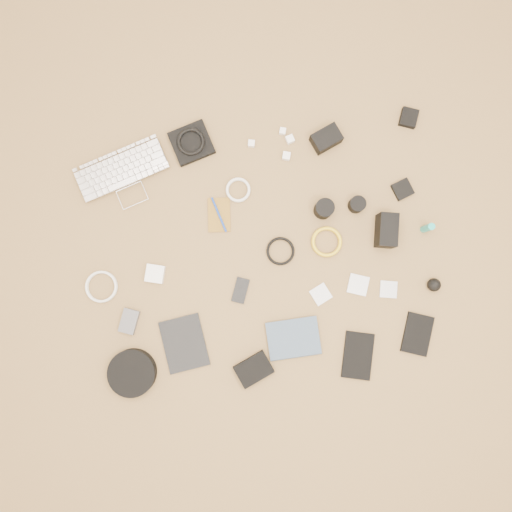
{
  "coord_description": "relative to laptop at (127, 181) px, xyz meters",
  "views": [
    {
      "loc": [
        -0.03,
        -0.12,
        2.03
      ],
      "look_at": [
        -0.02,
        0.0,
        0.02
      ],
      "focal_mm": 35.0,
      "sensor_mm": 36.0,
      "label": 1
    }
  ],
  "objects": [
    {
      "name": "charger_c",
      "position": [
        0.69,
        0.07,
        -0.0
      ],
      "size": [
        0.04,
        0.04,
        0.03
      ],
      "primitive_type": "cube",
      "rotation": [
        0.0,
        0.0,
        0.27
      ],
      "color": "white",
      "rests_on": "ground"
    },
    {
      "name": "lens_pouch",
      "position": [
        1.19,
        0.09,
        -0.0
      ],
      "size": [
        0.09,
        0.1,
        0.03
      ],
      "primitive_type": "cube",
      "rotation": [
        0.0,
        0.0,
        -0.39
      ],
      "color": "black",
      "rests_on": "ground"
    },
    {
      "name": "flash",
      "position": [
        1.01,
        -0.36,
        0.04
      ],
      "size": [
        0.1,
        0.15,
        0.1
      ],
      "primitive_type": "cube",
      "rotation": [
        0.0,
        0.0,
        -0.22
      ],
      "color": "black",
      "rests_on": "ground"
    },
    {
      "name": "battery_charger",
      "position": [
        -0.06,
        -0.57,
        -0.0
      ],
      "size": [
        0.1,
        0.11,
        0.03
      ],
      "primitive_type": "cube",
      "rotation": [
        0.0,
        0.0,
        -0.4
      ],
      "color": "#515155",
      "rests_on": "ground"
    },
    {
      "name": "room_shell",
      "position": [
        0.5,
        -0.39,
        1.24
      ],
      "size": [
        4.04,
        4.04,
        2.58
      ],
      "color": "olive",
      "rests_on": "ground"
    },
    {
      "name": "pen_blue",
      "position": [
        0.36,
        -0.19,
        -0.0
      ],
      "size": [
        0.05,
        0.15,
        0.01
      ],
      "primitive_type": "cylinder",
      "rotation": [
        1.57,
        0.0,
        0.25
      ],
      "color": "#13349E",
      "rests_on": "notebook_olive"
    },
    {
      "name": "charger_b",
      "position": [
        0.66,
        0.11,
        -0.0
      ],
      "size": [
        0.03,
        0.03,
        0.02
      ],
      "primitive_type": "cube",
      "rotation": [
        0.0,
        0.0,
        -0.32
      ],
      "color": "white",
      "rests_on": "ground"
    },
    {
      "name": "filter_case_left",
      "position": [
        0.72,
        -0.57,
        -0.01
      ],
      "size": [
        0.09,
        0.09,
        0.01
      ],
      "primitive_type": "cube",
      "rotation": [
        0.0,
        0.0,
        0.41
      ],
      "color": "silver",
      "rests_on": "ground"
    },
    {
      "name": "cable_white_b",
      "position": [
        -0.16,
        -0.41,
        -0.01
      ],
      "size": [
        0.16,
        0.16,
        0.01
      ],
      "primitive_type": "torus",
      "rotation": [
        0.0,
        0.0,
        0.3
      ],
      "color": "white",
      "rests_on": "ground"
    },
    {
      "name": "power_brick",
      "position": [
        0.07,
        -0.39,
        0.0
      ],
      "size": [
        0.09,
        0.09,
        0.03
      ],
      "primitive_type": "cube",
      "rotation": [
        0.0,
        0.0,
        -0.29
      ],
      "color": "white",
      "rests_on": "ground"
    },
    {
      "name": "charger_d",
      "position": [
        0.66,
        0.01,
        -0.0
      ],
      "size": [
        0.04,
        0.04,
        0.03
      ],
      "primitive_type": "cube",
      "rotation": [
        0.0,
        0.0,
        -0.32
      ],
      "color": "white",
      "rests_on": "ground"
    },
    {
      "name": "drive_case",
      "position": [
        0.41,
        -0.83,
        0.0
      ],
      "size": [
        0.16,
        0.14,
        0.03
      ],
      "primitive_type": "cube",
      "rotation": [
        0.0,
        0.0,
        0.38
      ],
      "color": "black",
      "rests_on": "ground"
    },
    {
      "name": "lens_b",
      "position": [
        0.92,
        -0.23,
        0.02
      ],
      "size": [
        0.07,
        0.07,
        0.06
      ],
      "primitive_type": "cylinder",
      "rotation": [
        0.0,
        0.0,
        -0.14
      ],
      "color": "black",
      "rests_on": "ground"
    },
    {
      "name": "cable_white_a",
      "position": [
        0.45,
        -0.1,
        -0.01
      ],
      "size": [
        0.13,
        0.13,
        0.01
      ],
      "primitive_type": "torus",
      "rotation": [
        0.0,
        0.0,
        0.29
      ],
      "color": "white",
      "rests_on": "ground"
    },
    {
      "name": "notebook_olive",
      "position": [
        0.36,
        -0.19,
        -0.01
      ],
      "size": [
        0.11,
        0.15,
        0.01
      ],
      "primitive_type": "cube",
      "rotation": [
        0.0,
        0.0,
        -0.12
      ],
      "color": "brown",
      "rests_on": "ground"
    },
    {
      "name": "headphone_pouch",
      "position": [
        0.29,
        0.12,
        -0.0
      ],
      "size": [
        0.19,
        0.18,
        0.03
      ],
      "primitive_type": "cube",
      "rotation": [
        0.0,
        0.0,
        0.25
      ],
      "color": "black",
      "rests_on": "ground"
    },
    {
      "name": "card_reader",
      "position": [
        1.12,
        -0.2,
        -0.01
      ],
      "size": [
        0.09,
        0.09,
        0.02
      ],
      "primitive_type": "cube",
      "rotation": [
        0.0,
        0.0,
        0.31
      ],
      "color": "black",
      "rests_on": "ground"
    },
    {
      "name": "filter_case_right",
      "position": [
        0.99,
        -0.59,
        -0.01
      ],
      "size": [
        0.08,
        0.08,
        0.01
      ],
      "primitive_type": "cube",
      "rotation": [
        0.0,
        0.0,
        -0.22
      ],
      "color": "silver",
      "rests_on": "ground"
    },
    {
      "name": "paperback",
      "position": [
        0.58,
        -0.81,
        -0.0
      ],
      "size": [
        0.21,
        0.16,
        0.02
      ],
      "primitive_type": "imported",
      "rotation": [
        0.0,
        0.0,
        1.57
      ],
      "color": "#3B4E65",
      "rests_on": "ground"
    },
    {
      "name": "air_blower",
      "position": [
        1.17,
        -0.6,
        0.01
      ],
      "size": [
        0.07,
        0.07,
        0.05
      ],
      "primitive_type": "sphere",
      "rotation": [
        0.0,
        0.0,
        0.28
      ],
      "color": "black",
      "rests_on": "ground"
    },
    {
      "name": "filter_case_mid",
      "position": [
        0.87,
        -0.56,
        -0.01
      ],
      "size": [
        0.1,
        0.1,
        0.01
      ],
      "primitive_type": "cube",
      "rotation": [
        0.0,
        0.0,
        -0.37
      ],
      "color": "silver",
      "rests_on": "ground"
    },
    {
      "name": "dslr_camera",
      "position": [
        0.83,
        0.05,
        0.02
      ],
      "size": [
        0.13,
        0.11,
        0.07
      ],
      "primitive_type": "cube",
      "rotation": [
        0.0,
        0.0,
        0.37
      ],
      "color": "black",
      "rests_on": "ground"
    },
    {
      "name": "laptop",
      "position": [
        0.0,
        0.0,
        0.0
      ],
      "size": [
        0.43,
        0.35,
        0.03
      ],
      "primitive_type": "imported",
      "rotation": [
        0.0,
        0.0,
        0.26
      ],
      "color": "silver",
      "rests_on": "ground"
    },
    {
      "name": "lens_a",
      "position": [
        0.78,
        -0.23,
        0.03
      ],
      "size": [
        0.1,
        0.1,
        0.08
      ],
      "primitive_type": "cylinder",
      "rotation": [
        0.0,
        0.0,
        -0.41
      ],
      "color": "black",
      "rests_on": "ground"
    },
    {
      "name": "tablet",
      "position": [
        0.14,
        -0.69,
        -0.01
      ],
      "size": [
        0.19,
        0.23,
        0.01
      ],
      "primitive_type": "cube",
      "rotation": [
        0.0,
        0.0,
        0.1
      ],
      "color": "black",
      "rests_on": "ground"
    },
    {
      "name": "cable_black",
      "position": [
        0.58,
        -0.38,
        -0.01
      ],
      "size": [
        0.13,
        0.13,
        0.01
      ],
      "primitive_type": "torus",
      "rotation": [
        0.0,
        0.0,
        0.19
      ],
      "color": "black",
      "rests_on": "ground"
    },
    {
      "name": "lens_cleaner",
      "position": [
        1.18,
        -0.37,
        0.03
      ],
      "size": [
        0.03,
        0.03,
        0.1
      ],
      "primitive_type": "cylinder",
      "rotation": [
        0.0,
        0.0,
        0.25
      ],
      "color": "#19A8A0",
      "rests_on": "ground"
    },
    {
      "name": "notebook_black_b",
      "position": [
        1.08,
        -0.79,
        -0.01
      ],
      "size": [
        0.16,
        0.19,
        0.01
      ],
      "primitive_type": "cube",
      "rotation": [
        0.0,
        0.0,
        -0.37
      ],
      "color": "black",
      "rests_on": "ground"
    },
    {
      "name": "phone",
      "position": [
        0.4,
        -0.51,
        -0.01
      ],
      "size": [
        0.09,
        0.12,
        0.01
      ],
      "primitive_type": "cube",
      "rotation": [
        0.0,
        0.0,
        -0.4
      ],
      "color": "black",
      "rests_on": "ground"
    },
    {
      "name": "notebook_black_a",
      "position": [
        0.83,
        -0.84,
        -0.01
      ],
      "size": [
        0.16,
        0.21,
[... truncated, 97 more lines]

